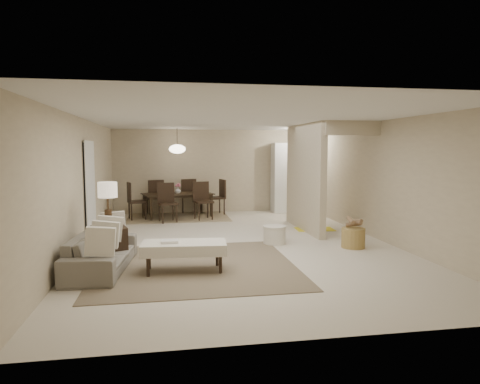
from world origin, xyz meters
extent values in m
plane|color=beige|center=(0.00, 0.00, 0.00)|extent=(9.00, 9.00, 0.00)
plane|color=white|center=(0.00, 0.00, 2.50)|extent=(9.00, 9.00, 0.00)
plane|color=tan|center=(0.00, 4.50, 1.25)|extent=(6.00, 0.00, 6.00)
plane|color=tan|center=(-3.00, 0.00, 1.25)|extent=(0.00, 9.00, 9.00)
plane|color=tan|center=(3.00, 0.00, 1.25)|extent=(0.00, 9.00, 9.00)
cube|color=tan|center=(1.80, 1.25, 1.25)|extent=(0.15, 2.50, 2.50)
cube|color=black|center=(-2.97, 0.60, 1.02)|extent=(0.04, 0.90, 2.04)
cube|color=silver|center=(2.35, 4.15, 1.05)|extent=(1.20, 0.55, 2.10)
cylinder|color=white|center=(2.30, 3.20, 2.46)|extent=(0.44, 0.44, 0.05)
cube|color=brown|center=(-0.97, -1.56, 0.01)|extent=(3.20, 3.20, 0.01)
imported|color=slate|center=(-2.45, -1.56, 0.29)|extent=(2.04, 0.96, 0.58)
cube|color=silver|center=(-1.17, -1.86, 0.38)|extent=(1.35, 0.70, 0.17)
cylinder|color=black|center=(-1.72, -2.07, 0.15)|extent=(0.05, 0.05, 0.29)
cylinder|color=black|center=(-0.63, -2.07, 0.15)|extent=(0.05, 0.05, 0.29)
cylinder|color=black|center=(-1.72, -1.64, 0.15)|extent=(0.05, 0.05, 0.29)
cylinder|color=black|center=(-0.63, -1.64, 0.15)|extent=(0.05, 0.05, 0.29)
cube|color=black|center=(-2.40, -1.05, 0.30)|extent=(0.67, 0.67, 0.60)
cylinder|color=#45301D|center=(-2.40, -1.05, 0.75)|extent=(0.12, 0.12, 0.30)
cylinder|color=#45301D|center=(-2.40, -1.05, 1.03)|extent=(0.03, 0.03, 0.26)
cylinder|color=beige|center=(-2.40, -1.05, 1.23)|extent=(0.32, 0.32, 0.26)
cylinder|color=silver|center=(0.71, -0.16, 0.18)|extent=(0.47, 0.47, 0.36)
cylinder|color=olive|center=(2.14, -0.75, 0.19)|extent=(0.52, 0.52, 0.38)
cube|color=#887654|center=(-1.12, 3.70, 0.01)|extent=(2.80, 2.10, 0.01)
imported|color=black|center=(-1.12, 3.70, 0.33)|extent=(2.10, 1.49, 0.67)
imported|color=silver|center=(-1.12, 3.70, 0.75)|extent=(0.19, 0.19, 0.17)
cube|color=yellow|center=(2.06, 1.20, 0.01)|extent=(0.94, 0.62, 0.01)
cylinder|color=#45301D|center=(-1.12, 3.70, 2.25)|extent=(0.02, 0.02, 0.50)
ellipsoid|color=#FFEAC6|center=(-1.12, 3.70, 1.92)|extent=(0.46, 0.46, 0.25)
camera|label=1|loc=(-1.42, -8.44, 1.90)|focal=32.00mm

